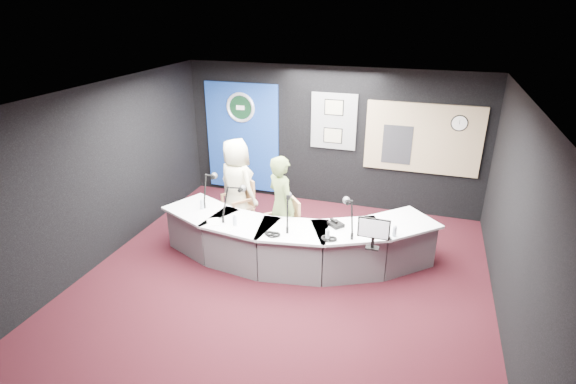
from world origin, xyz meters
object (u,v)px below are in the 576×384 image
(armchair_left, at_px, (238,205))
(person_woman, at_px, (281,206))
(armchair_right, at_px, (282,228))
(broadcast_desk, at_px, (292,240))
(person_man, at_px, (237,185))

(armchair_left, distance_m, person_woman, 1.25)
(armchair_left, bearing_deg, armchair_right, 10.70)
(armchair_left, xyz_separation_m, armchair_right, (1.04, -0.58, -0.02))
(broadcast_desk, relative_size, person_man, 2.61)
(person_man, bearing_deg, armchair_right, 177.83)
(broadcast_desk, bearing_deg, person_woman, 139.60)
(person_woman, bearing_deg, person_man, 10.38)
(broadcast_desk, relative_size, armchair_right, 5.08)
(person_man, bearing_deg, person_woman, 177.83)
(broadcast_desk, distance_m, person_man, 1.59)
(person_woman, bearing_deg, armchair_left, 10.38)
(armchair_left, height_order, person_man, person_man)
(person_man, distance_m, person_woman, 1.19)
(armchair_left, bearing_deg, broadcast_desk, 8.30)
(armchair_right, height_order, person_woman, person_woman)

